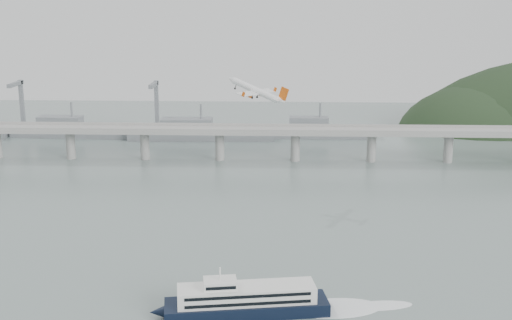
{
  "coord_description": "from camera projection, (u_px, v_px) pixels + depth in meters",
  "views": [
    {
      "loc": [
        12.05,
        -240.34,
        108.83
      ],
      "look_at": [
        0.0,
        55.0,
        36.0
      ],
      "focal_mm": 48.0,
      "sensor_mm": 36.0,
      "label": 1
    }
  ],
  "objects": [
    {
      "name": "ground",
      "position": [
        250.0,
        286.0,
        259.68
      ],
      "size": [
        900.0,
        900.0,
        0.0
      ],
      "primitive_type": "plane",
      "color": "slate",
      "rests_on": "ground"
    },
    {
      "name": "bridge",
      "position": [
        263.0,
        134.0,
        449.53
      ],
      "size": [
        800.0,
        22.0,
        23.9
      ],
      "color": "gray",
      "rests_on": "ground"
    },
    {
      "name": "airliner",
      "position": [
        257.0,
        91.0,
        349.2
      ],
      "size": [
        33.15,
        31.6,
        13.74
      ],
      "rotation": [
        0.05,
        -0.31,
        2.64
      ],
      "color": "white",
      "rests_on": "ground"
    },
    {
      "name": "distant_fleet",
      "position": [
        64.0,
        130.0,
        521.51
      ],
      "size": [
        453.0,
        60.9,
        40.0
      ],
      "color": "slate",
      "rests_on": "ground"
    },
    {
      "name": "ferry",
      "position": [
        246.0,
        301.0,
        236.94
      ],
      "size": [
        93.1,
        27.04,
        17.63
      ],
      "rotation": [
        0.0,
        0.0,
        0.16
      ],
      "color": "black",
      "rests_on": "ground"
    }
  ]
}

